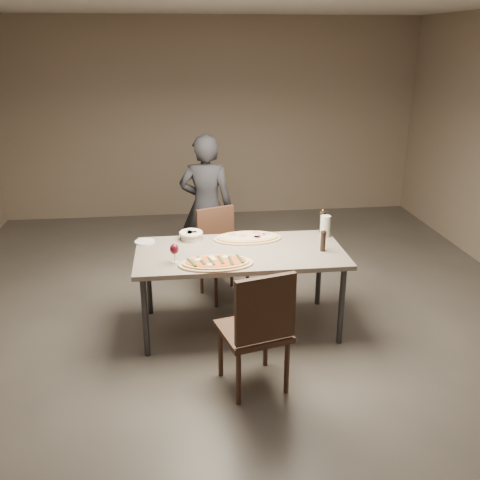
{
  "coord_description": "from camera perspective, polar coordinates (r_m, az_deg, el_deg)",
  "views": [
    {
      "loc": [
        -0.52,
        -4.27,
        2.45
      ],
      "look_at": [
        0.0,
        0.0,
        0.85
      ],
      "focal_mm": 40.0,
      "sensor_mm": 36.0,
      "label": 1
    }
  ],
  "objects": [
    {
      "name": "bread_basket",
      "position": [
        4.9,
        -5.25,
        0.58
      ],
      "size": [
        0.22,
        0.22,
        0.08
      ],
      "rotation": [
        0.0,
        0.0,
        0.12
      ],
      "color": "beige",
      "rests_on": "dining_table"
    },
    {
      "name": "side_plate",
      "position": [
        4.9,
        -10.13,
        -0.18
      ],
      "size": [
        0.18,
        0.18,
        0.01
      ],
      "rotation": [
        0.0,
        0.0,
        -0.22
      ],
      "color": "white",
      "rests_on": "dining_table"
    },
    {
      "name": "ham_pizza",
      "position": [
        4.9,
        0.81,
        0.26
      ],
      "size": [
        0.62,
        0.35,
        0.04
      ],
      "rotation": [
        0.0,
        0.0,
        0.19
      ],
      "color": "tan",
      "rests_on": "dining_table"
    },
    {
      "name": "oil_dish",
      "position": [
        4.36,
        -0.89,
        -2.45
      ],
      "size": [
        0.12,
        0.12,
        0.01
      ],
      "rotation": [
        0.0,
        0.0,
        -0.39
      ],
      "color": "white",
      "rests_on": "dining_table"
    },
    {
      "name": "dining_table",
      "position": [
        4.65,
        0.0,
        -1.81
      ],
      "size": [
        1.8,
        0.9,
        0.75
      ],
      "color": "gray",
      "rests_on": "ground"
    },
    {
      "name": "chair_far",
      "position": [
        5.38,
        -2.12,
        -0.84
      ],
      "size": [
        0.55,
        0.55,
        0.9
      ],
      "rotation": [
        0.0,
        0.0,
        3.5
      ],
      "color": "#3C2419",
      "rests_on": "ground"
    },
    {
      "name": "pepper_mill_right",
      "position": [
        5.1,
        8.78,
        1.95
      ],
      "size": [
        0.06,
        0.06,
        0.23
      ],
      "rotation": [
        0.0,
        0.0,
        0.12
      ],
      "color": "black",
      "rests_on": "dining_table"
    },
    {
      "name": "diner",
      "position": [
        5.77,
        -3.62,
        3.57
      ],
      "size": [
        0.63,
        0.47,
        1.57
      ],
      "primitive_type": "imported",
      "rotation": [
        0.0,
        0.0,
        2.96
      ],
      "color": "black",
      "rests_on": "ground"
    },
    {
      "name": "room",
      "position": [
        4.43,
        0.0,
        6.68
      ],
      "size": [
        7.0,
        7.0,
        7.0
      ],
      "color": "#58524B",
      "rests_on": "ground"
    },
    {
      "name": "carafe",
      "position": [
        5.01,
        9.08,
        1.48
      ],
      "size": [
        0.09,
        0.09,
        0.2
      ],
      "rotation": [
        0.0,
        0.0,
        -0.09
      ],
      "color": "silver",
      "rests_on": "dining_table"
    },
    {
      "name": "zucchini_pizza",
      "position": [
        4.34,
        -2.6,
        -2.43
      ],
      "size": [
        0.61,
        0.34,
        0.05
      ],
      "rotation": [
        0.0,
        0.0,
        -0.05
      ],
      "color": "tan",
      "rests_on": "dining_table"
    },
    {
      "name": "wine_glass",
      "position": [
        4.38,
        -7.03,
        -1.03
      ],
      "size": [
        0.07,
        0.07,
        0.16
      ],
      "rotation": [
        0.0,
        0.0,
        0.19
      ],
      "color": "silver",
      "rests_on": "dining_table"
    },
    {
      "name": "pepper_mill_left",
      "position": [
        4.65,
        8.85,
        -0.08
      ],
      "size": [
        0.05,
        0.05,
        0.2
      ],
      "rotation": [
        0.0,
        0.0,
        -0.14
      ],
      "color": "black",
      "rests_on": "dining_table"
    },
    {
      "name": "chair_near",
      "position": [
        3.86,
        1.96,
        -9.1
      ],
      "size": [
        0.57,
        0.57,
        0.98
      ],
      "rotation": [
        0.0,
        0.0,
        0.26
      ],
      "color": "#3C2419",
      "rests_on": "ground"
    }
  ]
}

